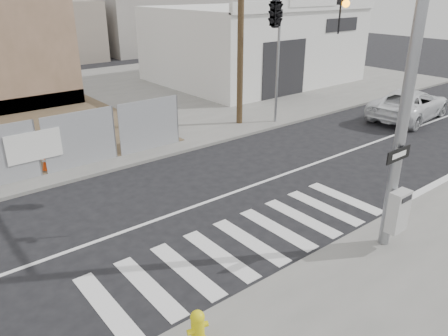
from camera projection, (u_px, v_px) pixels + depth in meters
ground at (194, 206)px, 13.17m from camera, size 100.00×100.00×0.00m
sidewalk_far at (43, 110)px, 23.22m from camera, size 50.00×20.00×0.12m
signal_pole at (314, 43)px, 11.30m from camera, size 0.96×5.87×7.00m
far_signal_pole at (278, 50)px, 19.76m from camera, size 0.16×0.20×5.60m
concrete_wall_right at (21, 46)px, 21.71m from camera, size 5.50×1.30×8.00m
auto_shop at (252, 44)px, 29.61m from camera, size 12.00×10.20×5.95m
utility_pole_right at (241, 10)px, 18.88m from camera, size 1.60×0.28×10.00m
fire_hydrant at (198, 327)px, 7.85m from camera, size 0.48×0.48×0.72m
suv at (409, 104)px, 21.67m from camera, size 5.54×3.08×1.46m
traffic_cone_d at (46, 163)px, 15.31m from camera, size 0.36×0.36×0.62m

